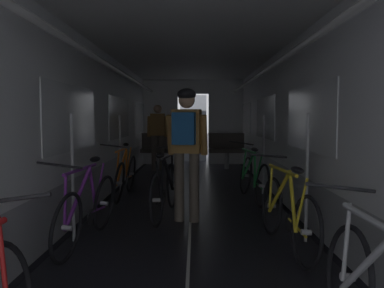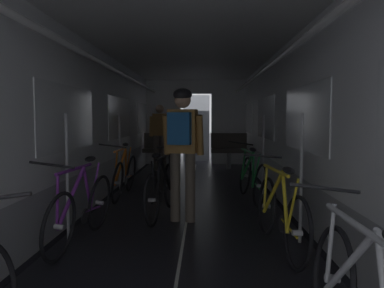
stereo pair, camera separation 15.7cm
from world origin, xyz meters
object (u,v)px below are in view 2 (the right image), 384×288
object	(u,v)px
person_cyclist_aisle	(182,140)
bicycle_black_in_aisle	(162,189)
bench_seat_far_right	(229,147)
bicycle_orange	(125,175)
bicycle_yellow	(280,213)
bicycle_green	(252,178)
bench_seat_far_left	(161,147)
person_standing_near_bench	(160,133)
bicycle_purple	(82,209)

from	to	relation	value
person_cyclist_aisle	bicycle_black_in_aisle	size ratio (longest dim) A/B	1.03
bench_seat_far_right	bicycle_orange	xyz separation A→B (m)	(-2.02, -3.69, -0.19)
bicycle_yellow	bicycle_green	bearing A→B (deg)	89.76
bench_seat_far_left	bicycle_green	xyz separation A→B (m)	(1.91, -3.90, -0.19)
bench_seat_far_left	person_standing_near_bench	distance (m)	0.55
bicycle_purple	bicycle_black_in_aisle	bearing A→B (deg)	57.78
bicycle_yellow	person_cyclist_aisle	size ratio (longest dim) A/B	0.98
bicycle_green	person_standing_near_bench	size ratio (longest dim) A/B	1.01
bench_seat_far_left	bench_seat_far_right	size ratio (longest dim) A/B	1.00
bicycle_purple	bicycle_orange	bearing A→B (deg)	91.04
person_standing_near_bench	bench_seat_far_right	bearing A→B (deg)	11.83
bicycle_green	person_cyclist_aisle	bearing A→B (deg)	-129.44
bicycle_orange	bicycle_purple	bearing A→B (deg)	-88.96
bench_seat_far_left	bench_seat_far_right	world-z (taller)	same
bench_seat_far_left	person_standing_near_bench	bearing A→B (deg)	-89.59
bench_seat_far_left	bicycle_purple	xyz separation A→B (m)	(-0.18, -6.09, -0.19)
person_cyclist_aisle	person_standing_near_bench	distance (m)	4.89
bicycle_yellow	person_standing_near_bench	distance (m)	6.17
bicycle_purple	person_cyclist_aisle	xyz separation A→B (m)	(1.03, 0.89, 0.69)
bicycle_orange	person_standing_near_bench	bearing A→B (deg)	86.12
person_cyclist_aisle	bicycle_purple	bearing A→B (deg)	-139.01
bicycle_yellow	bicycle_purple	bearing A→B (deg)	176.27
bicycle_orange	bicycle_black_in_aisle	world-z (taller)	bicycle_orange
bicycle_orange	bicycle_black_in_aisle	xyz separation A→B (m)	(0.77, -1.24, 0.00)
bench_seat_far_right	bicycle_yellow	xyz separation A→B (m)	(0.10, -6.22, -0.18)
person_cyclist_aisle	bicycle_black_in_aisle	bearing A→B (deg)	138.75
bicycle_purple	bicycle_black_in_aisle	distance (m)	1.37
bench_seat_far_left	bicycle_green	bearing A→B (deg)	-63.93
bench_seat_far_right	bicycle_black_in_aisle	bearing A→B (deg)	-104.22
bench_seat_far_left	person_cyclist_aisle	world-z (taller)	person_cyclist_aisle
bicycle_orange	bicycle_green	world-z (taller)	bicycle_green
bicycle_green	person_standing_near_bench	distance (m)	4.05
bicycle_orange	bicycle_black_in_aisle	size ratio (longest dim) A/B	1.00
bicycle_green	person_standing_near_bench	xyz separation A→B (m)	(-1.91, 3.53, 0.60)
bicycle_purple	bicycle_orange	size ratio (longest dim) A/B	1.00
bicycle_yellow	bicycle_black_in_aisle	world-z (taller)	bicycle_yellow
bench_seat_far_left	bench_seat_far_right	distance (m)	1.80
bench_seat_far_right	bicycle_black_in_aisle	xyz separation A→B (m)	(-1.25, -4.93, -0.18)
person_cyclist_aisle	bicycle_green	bearing A→B (deg)	50.56
bicycle_black_in_aisle	bicycle_orange	bearing A→B (deg)	121.87
bench_seat_far_right	bicycle_black_in_aisle	size ratio (longest dim) A/B	0.58
bench_seat_far_right	bicycle_green	xyz separation A→B (m)	(0.11, -3.90, -0.19)
bicycle_purple	bicycle_green	xyz separation A→B (m)	(2.09, 2.18, -0.00)
bicycle_black_in_aisle	bicycle_yellow	bearing A→B (deg)	-43.77
bicycle_orange	bench_seat_far_left	bearing A→B (deg)	86.55
bench_seat_far_right	person_cyclist_aisle	distance (m)	5.30
bench_seat_far_right	bench_seat_far_left	bearing A→B (deg)	180.00
bench_seat_far_left	bench_seat_far_right	bearing A→B (deg)	0.00
bicycle_yellow	bicycle_black_in_aisle	bearing A→B (deg)	136.23
bicycle_yellow	person_standing_near_bench	size ratio (longest dim) A/B	1.00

